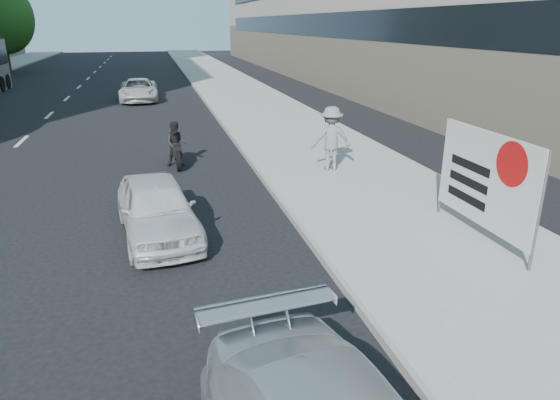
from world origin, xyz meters
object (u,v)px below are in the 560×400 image
object	(u,v)px
protest_banner	(485,179)
motorcycle	(177,146)
jogger	(331,138)
pedestrian_woman	(469,170)
white_sedan_near	(157,208)
white_sedan_far	(139,90)

from	to	relation	value
protest_banner	motorcycle	xyz separation A→B (m)	(-5.63, 7.66, -0.76)
jogger	pedestrian_woman	distance (m)	4.23
white_sedan_near	motorcycle	world-z (taller)	motorcycle
pedestrian_woman	white_sedan_near	bearing A→B (deg)	10.74
protest_banner	white_sedan_near	distance (m)	6.71
protest_banner	white_sedan_far	bearing A→B (deg)	107.18
jogger	protest_banner	world-z (taller)	protest_banner
white_sedan_far	white_sedan_near	bearing A→B (deg)	-88.21
jogger	motorcycle	size ratio (longest dim) A/B	0.92
pedestrian_woman	white_sedan_near	distance (m)	7.36
jogger	protest_banner	size ratio (longest dim) A/B	0.62
jogger	white_sedan_far	bearing A→B (deg)	-66.24
protest_banner	white_sedan_near	bearing A→B (deg)	161.98
jogger	protest_banner	distance (m)	5.71
white_sedan_near	white_sedan_far	size ratio (longest dim) A/B	0.81
motorcycle	protest_banner	bearing A→B (deg)	-53.78
protest_banner	motorcycle	distance (m)	9.54
white_sedan_far	protest_banner	bearing A→B (deg)	-72.84
jogger	protest_banner	bearing A→B (deg)	107.38
pedestrian_woman	white_sedan_near	xyz separation A→B (m)	(-7.35, 0.09, -0.33)
jogger	pedestrian_woman	xyz separation A→B (m)	(2.23, -3.60, -0.13)
jogger	white_sedan_far	distance (m)	18.00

